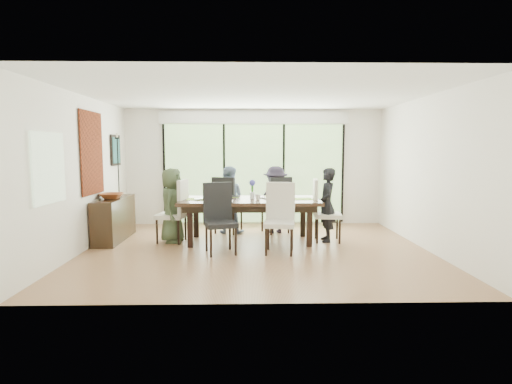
{
  "coord_description": "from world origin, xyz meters",
  "views": [
    {
      "loc": [
        -0.16,
        -6.92,
        1.76
      ],
      "look_at": [
        0.0,
        0.25,
        1.0
      ],
      "focal_mm": 28.0,
      "sensor_mm": 36.0,
      "label": 1
    }
  ],
  "objects_px": {
    "chair_right_end": "(328,210)",
    "vase": "(252,195)",
    "chair_left_end": "(171,211)",
    "person_far_right": "(275,200)",
    "person_far_left": "(228,200)",
    "chair_far_left": "(228,204)",
    "cup_a": "(214,196)",
    "chair_far_right": "(275,204)",
    "table_top": "(250,201)",
    "cup_c": "(291,196)",
    "chair_near_right": "(280,218)",
    "chair_near_left": "(221,218)",
    "laptop": "(205,199)",
    "person_right_end": "(327,205)",
    "bowl": "(112,196)",
    "sideboard": "(114,219)",
    "cup_b": "(258,197)",
    "person_left_end": "(172,205)"
  },
  "relations": [
    {
      "from": "chair_right_end",
      "to": "vase",
      "type": "relative_size",
      "value": 9.17
    },
    {
      "from": "chair_left_end",
      "to": "person_far_right",
      "type": "bearing_deg",
      "value": 121.19
    },
    {
      "from": "chair_left_end",
      "to": "chair_right_end",
      "type": "distance_m",
      "value": 3.0
    },
    {
      "from": "person_far_right",
      "to": "vase",
      "type": "distance_m",
      "value": 0.94
    },
    {
      "from": "person_far_left",
      "to": "person_far_right",
      "type": "height_order",
      "value": "same"
    },
    {
      "from": "chair_far_left",
      "to": "cup_a",
      "type": "distance_m",
      "value": 0.79
    },
    {
      "from": "chair_far_left",
      "to": "chair_far_right",
      "type": "xyz_separation_m",
      "value": [
        1.0,
        0.0,
        0.0
      ]
    },
    {
      "from": "table_top",
      "to": "cup_a",
      "type": "relative_size",
      "value": 19.35
    },
    {
      "from": "chair_far_right",
      "to": "cup_a",
      "type": "height_order",
      "value": "chair_far_right"
    },
    {
      "from": "person_far_right",
      "to": "cup_c",
      "type": "bearing_deg",
      "value": 101.33
    },
    {
      "from": "chair_near_right",
      "to": "chair_near_left",
      "type": "bearing_deg",
      "value": -171.84
    },
    {
      "from": "chair_left_end",
      "to": "laptop",
      "type": "relative_size",
      "value": 3.33
    },
    {
      "from": "person_right_end",
      "to": "bowl",
      "type": "relative_size",
      "value": 3.25
    },
    {
      "from": "chair_far_left",
      "to": "chair_right_end",
      "type": "bearing_deg",
      "value": 179.06
    },
    {
      "from": "table_top",
      "to": "person_right_end",
      "type": "bearing_deg",
      "value": 0.0
    },
    {
      "from": "chair_near_left",
      "to": "chair_right_end",
      "type": "bearing_deg",
      "value": 7.72
    },
    {
      "from": "vase",
      "to": "sideboard",
      "type": "bearing_deg",
      "value": 176.73
    },
    {
      "from": "cup_b",
      "to": "bowl",
      "type": "bearing_deg",
      "value": 175.83
    },
    {
      "from": "table_top",
      "to": "laptop",
      "type": "height_order",
      "value": "laptop"
    },
    {
      "from": "chair_far_left",
      "to": "bowl",
      "type": "relative_size",
      "value": 2.77
    },
    {
      "from": "person_far_left",
      "to": "cup_a",
      "type": "bearing_deg",
      "value": 81.12
    },
    {
      "from": "chair_far_left",
      "to": "laptop",
      "type": "bearing_deg",
      "value": 89.78
    },
    {
      "from": "table_top",
      "to": "person_left_end",
      "type": "bearing_deg",
      "value": 180.0
    },
    {
      "from": "chair_left_end",
      "to": "chair_near_right",
      "type": "height_order",
      "value": "same"
    },
    {
      "from": "person_far_left",
      "to": "vase",
      "type": "height_order",
      "value": "person_far_left"
    },
    {
      "from": "chair_near_right",
      "to": "bowl",
      "type": "distance_m",
      "value": 3.31
    },
    {
      "from": "chair_far_left",
      "to": "chair_far_right",
      "type": "distance_m",
      "value": 1.0
    },
    {
      "from": "table_top",
      "to": "chair_near_left",
      "type": "distance_m",
      "value": 1.02
    },
    {
      "from": "laptop",
      "to": "chair_near_right",
      "type": "bearing_deg",
      "value": -64.96
    },
    {
      "from": "chair_right_end",
      "to": "person_right_end",
      "type": "relative_size",
      "value": 0.85
    },
    {
      "from": "cup_b",
      "to": "person_far_right",
      "type": "bearing_deg",
      "value": 66.73
    },
    {
      "from": "person_far_right",
      "to": "cup_c",
      "type": "distance_m",
      "value": 0.79
    },
    {
      "from": "person_left_end",
      "to": "laptop",
      "type": "height_order",
      "value": "person_left_end"
    },
    {
      "from": "table_top",
      "to": "chair_far_right",
      "type": "xyz_separation_m",
      "value": [
        0.55,
        0.85,
        -0.19
      ]
    },
    {
      "from": "chair_far_left",
      "to": "chair_near_right",
      "type": "relative_size",
      "value": 1.0
    },
    {
      "from": "table_top",
      "to": "cup_c",
      "type": "height_order",
      "value": "cup_c"
    },
    {
      "from": "person_left_end",
      "to": "bowl",
      "type": "bearing_deg",
      "value": 88.12
    },
    {
      "from": "chair_right_end",
      "to": "table_top",
      "type": "bearing_deg",
      "value": 95.97
    },
    {
      "from": "chair_right_end",
      "to": "chair_near_right",
      "type": "relative_size",
      "value": 1.0
    },
    {
      "from": "cup_a",
      "to": "cup_c",
      "type": "relative_size",
      "value": 1.0
    },
    {
      "from": "person_left_end",
      "to": "vase",
      "type": "bearing_deg",
      "value": -84.91
    },
    {
      "from": "person_far_right",
      "to": "cup_b",
      "type": "bearing_deg",
      "value": 59.15
    },
    {
      "from": "chair_left_end",
      "to": "cup_a",
      "type": "height_order",
      "value": "chair_left_end"
    },
    {
      "from": "table_top",
      "to": "vase",
      "type": "distance_m",
      "value": 0.12
    },
    {
      "from": "table_top",
      "to": "cup_c",
      "type": "distance_m",
      "value": 0.81
    },
    {
      "from": "person_far_left",
      "to": "sideboard",
      "type": "xyz_separation_m",
      "value": [
        -2.2,
        -0.63,
        -0.3
      ]
    },
    {
      "from": "chair_right_end",
      "to": "cup_c",
      "type": "xyz_separation_m",
      "value": [
        -0.7,
        0.1,
        0.27
      ]
    },
    {
      "from": "bowl",
      "to": "person_right_end",
      "type": "bearing_deg",
      "value": -1.45
    },
    {
      "from": "chair_near_left",
      "to": "person_left_end",
      "type": "distance_m",
      "value": 1.31
    },
    {
      "from": "chair_near_left",
      "to": "bowl",
      "type": "bearing_deg",
      "value": 139.82
    }
  ]
}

